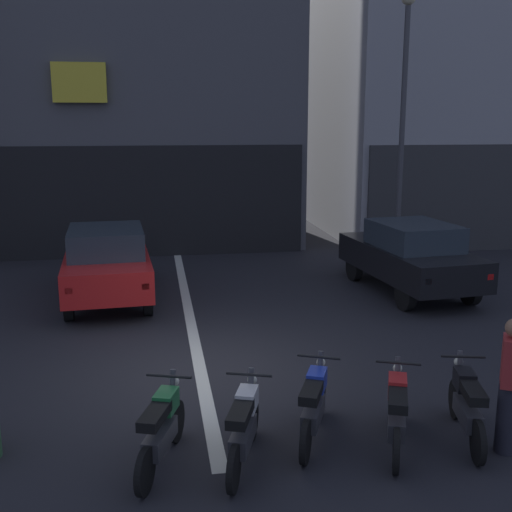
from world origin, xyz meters
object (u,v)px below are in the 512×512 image
Objects in this scene: street_lamp at (403,105)px; motorcycle_black_row_rightmost at (467,404)px; car_white_down_street at (230,207)px; person_by_motorcycles at (510,385)px; car_black_parked_kerbside at (410,255)px; motorcycle_white_row_left_mid at (244,426)px; motorcycle_blue_row_centre at (314,404)px; motorcycle_red_row_right_mid at (397,411)px; car_red_crossing_near at (107,262)px; motorcycle_green_row_leftmost at (162,428)px.

motorcycle_black_row_rightmost is (-2.72, -9.12, -3.82)m from street_lamp.
person_by_motorcycles is at bearing -85.06° from car_white_down_street.
car_black_parked_kerbside is 9.29m from car_white_down_street.
car_black_parked_kerbside is at bearing -70.70° from car_white_down_street.
motorcycle_white_row_left_mid is 3.16m from person_by_motorcycles.
car_black_parked_kerbside is 7.17m from person_by_motorcycles.
motorcycle_blue_row_centre is 1.90m from motorcycle_black_row_rightmost.
person_by_motorcycles is (-2.41, -9.50, -3.43)m from street_lamp.
person_by_motorcycles reaches higher than car_white_down_street.
motorcycle_blue_row_centre is 2.32m from person_by_motorcycles.
person_by_motorcycles reaches higher than motorcycle_red_row_right_mid.
car_red_crossing_near is 0.99× the size of car_black_parked_kerbside.
motorcycle_blue_row_centre and motorcycle_red_row_right_mid have the same top height.
motorcycle_black_row_rightmost is at bearing 3.04° from motorcycle_red_row_right_mid.
car_white_down_street is 2.68× the size of motorcycle_green_row_leftmost.
car_white_down_street is (3.74, 8.35, 0.00)m from car_red_crossing_near.
street_lamp is 10.58m from motorcycle_red_row_right_mid.
motorcycle_white_row_left_mid is at bearing -74.42° from car_red_crossing_near.
car_white_down_street is at bearing 86.88° from motorcycle_blue_row_centre.
motorcycle_blue_row_centre is (0.94, 0.42, 0.00)m from motorcycle_white_row_left_mid.
car_black_parked_kerbside is 6.90m from motorcycle_black_row_rightmost.
car_red_crossing_near is at bearing 118.70° from motorcycle_red_row_right_mid.
car_white_down_street is 15.57m from motorcycle_white_row_left_mid.
car_black_parked_kerbside is at bearing 54.22° from motorcycle_white_row_left_mid.
motorcycle_red_row_right_mid and motorcycle_black_row_rightmost have the same top height.
street_lamp is 11.42m from motorcycle_white_row_left_mid.
motorcycle_green_row_leftmost is at bearing -170.45° from motorcycle_blue_row_centre.
motorcycle_red_row_right_mid is at bearing 2.05° from motorcycle_white_row_left_mid.
car_red_crossing_near is at bearing 176.51° from car_black_parked_kerbside.
street_lamp is 4.23× the size of person_by_motorcycles.
car_red_crossing_near and car_white_down_street have the same top height.
car_white_down_street is 15.40m from motorcycle_red_row_right_mid.
motorcycle_white_row_left_mid is at bearing -125.78° from car_black_parked_kerbside.
car_white_down_street reaches higher than motorcycle_white_row_left_mid.
motorcycle_black_row_rightmost is (1.05, -15.35, -0.43)m from car_white_down_street.
car_red_crossing_near reaches higher than motorcycle_blue_row_centre.
car_white_down_street is at bearing 80.05° from motorcycle_green_row_leftmost.
motorcycle_green_row_leftmost is at bearing -179.83° from motorcycle_black_row_rightmost.
motorcycle_white_row_left_mid is at bearing 175.11° from person_by_motorcycles.
car_red_crossing_near is 2.63× the size of motorcycle_white_row_left_mid.
car_white_down_street reaches higher than motorcycle_green_row_leftmost.
motorcycle_green_row_leftmost is at bearing 179.21° from motorcycle_red_row_right_mid.
motorcycle_white_row_left_mid is 1.01× the size of motorcycle_red_row_right_mid.
car_red_crossing_near is 8.51m from street_lamp.
motorcycle_black_row_rightmost is at bearing -106.58° from street_lamp.
street_lamp is (0.70, 2.54, 3.40)m from car_black_parked_kerbside.
car_black_parked_kerbside is 2.73× the size of motorcycle_blue_row_centre.
motorcycle_red_row_right_mid is 0.94m from motorcycle_black_row_rightmost.
street_lamp is 4.32× the size of motorcycle_black_row_rightmost.
motorcycle_black_row_rightmost is (4.79, -7.00, -0.43)m from car_red_crossing_near.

